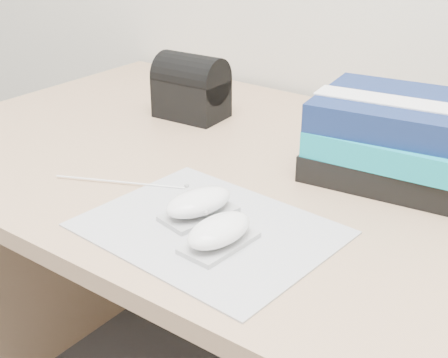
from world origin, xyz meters
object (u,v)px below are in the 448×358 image
Objects in this scene: desk at (334,288)px; mouse_rear at (199,204)px; mouse_front at (219,233)px; pouch at (191,87)px; book_stack at (400,139)px.

desk is 0.39m from mouse_rear.
mouse_rear and mouse_front have the same top height.
mouse_rear is at bearing 147.22° from mouse_front.
desk is at bearing -9.68° from pouch.
book_stack is at bearing 74.83° from mouse_front.
mouse_rear reaches higher than desk.
desk is 5.40× the size of book_stack.
desk is at bearing 85.37° from mouse_front.
mouse_rear is 0.41× the size of book_stack.
mouse_rear is (-0.10, -0.27, 0.26)m from desk.
mouse_rear is 0.09m from mouse_front.
mouse_front is 0.77× the size of pouch.
book_stack is 0.46m from pouch.
book_stack reaches higher than desk.
pouch is at bearing 177.21° from book_stack.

